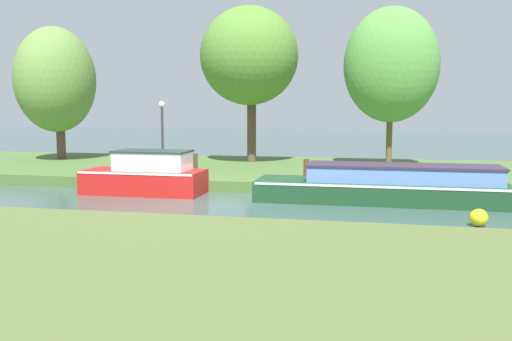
# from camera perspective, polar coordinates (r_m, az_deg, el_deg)

# --- Properties ---
(ground_plane) EXTENTS (120.00, 120.00, 0.00)m
(ground_plane) POSITION_cam_1_polar(r_m,az_deg,el_deg) (17.32, -5.30, -3.29)
(ground_plane) COLOR #39534F
(riverbank_far) EXTENTS (72.00, 10.00, 0.40)m
(riverbank_far) POSITION_cam_1_polar(r_m,az_deg,el_deg) (23.99, -0.21, -0.04)
(riverbank_far) COLOR #476831
(riverbank_far) RESTS_ON ground_plane
(riverbank_near) EXTENTS (72.00, 10.00, 0.40)m
(riverbank_near) POSITION_cam_1_polar(r_m,az_deg,el_deg) (9.35, -22.68, -11.06)
(riverbank_near) COLOR #536231
(riverbank_near) RESTS_ON ground_plane
(red_barge) EXTENTS (4.15, 1.70, 1.51)m
(red_barge) POSITION_cam_1_polar(r_m,az_deg,el_deg) (19.23, -11.36, -0.52)
(red_barge) COLOR red
(red_barge) RESTS_ON ground_plane
(forest_narrowboat) EXTENTS (7.74, 2.03, 1.20)m
(forest_narrowboat) POSITION_cam_1_polar(r_m,az_deg,el_deg) (17.62, 13.37, -1.54)
(forest_narrowboat) COLOR #1B4123
(forest_narrowboat) RESTS_ON ground_plane
(willow_tree_left) EXTENTS (3.68, 4.30, 6.47)m
(willow_tree_left) POSITION_cam_1_polar(r_m,az_deg,el_deg) (28.77, -20.15, 8.84)
(willow_tree_left) COLOR brown
(willow_tree_left) RESTS_ON riverbank_far
(willow_tree_centre) EXTENTS (4.51, 4.54, 7.17)m
(willow_tree_centre) POSITION_cam_1_polar(r_m,az_deg,el_deg) (25.65, -0.72, 11.80)
(willow_tree_centre) COLOR brown
(willow_tree_centre) RESTS_ON riverbank_far
(willow_tree_right) EXTENTS (4.04, 3.21, 6.83)m
(willow_tree_right) POSITION_cam_1_polar(r_m,az_deg,el_deg) (24.50, 13.91, 10.61)
(willow_tree_right) COLOR brown
(willow_tree_right) RESTS_ON riverbank_far
(lamp_post) EXTENTS (0.24, 0.24, 2.81)m
(lamp_post) POSITION_cam_1_polar(r_m,az_deg,el_deg) (21.87, -9.74, 4.42)
(lamp_post) COLOR #333338
(lamp_post) RESTS_ON riverbank_far
(mooring_post_near) EXTENTS (0.20, 0.20, 0.77)m
(mooring_post_near) POSITION_cam_1_polar(r_m,az_deg,el_deg) (19.30, 5.26, 0.07)
(mooring_post_near) COLOR brown
(mooring_post_near) RESTS_ON riverbank_far
(mooring_post_far) EXTENTS (0.16, 0.16, 0.89)m
(mooring_post_far) POSITION_cam_1_polar(r_m,az_deg,el_deg) (20.22, -6.31, 0.52)
(mooring_post_far) COLOR #483825
(mooring_post_far) RESTS_ON riverbank_far
(channel_buoy) EXTENTS (0.45, 0.45, 0.45)m
(channel_buoy) POSITION_cam_1_polar(r_m,az_deg,el_deg) (14.79, 22.19, -4.57)
(channel_buoy) COLOR yellow
(channel_buoy) RESTS_ON ground_plane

